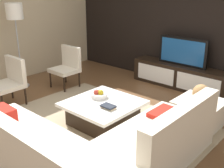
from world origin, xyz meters
The scene contains 15 objects.
ground_plane centered at (0.00, 0.00, 0.00)m, with size 14.00×14.00×0.00m, color brown.
feature_wall_back centered at (0.00, 2.70, 1.40)m, with size 6.40×0.12×2.80m, color black.
side_wall_left centered at (-3.20, 0.20, 1.40)m, with size 0.12×5.20×2.80m, color #C6B28E.
area_rug centered at (-0.10, 0.00, 0.01)m, with size 3.25×2.41×0.01m, color tan.
media_console centered at (0.00, 2.40, 0.25)m, with size 2.16×0.44×0.50m.
television centered at (0.00, 2.40, 0.80)m, with size 1.07×0.06×0.59m.
sectional_couch centered at (0.54, -0.86, 0.28)m, with size 2.51×2.42×0.81m.
coffee_table centered at (-0.10, 0.10, 0.20)m, with size 1.05×1.08×0.38m.
accent_chair_near centered at (-1.92, -0.44, 0.49)m, with size 0.56×0.53×0.87m.
floor_lamp centered at (-2.62, 0.19, 1.50)m, with size 0.34×0.34×1.76m.
ottoman centered at (1.04, 1.12, 0.20)m, with size 0.70×0.70×0.40m, color beige.
fruit_bowl centered at (-0.28, 0.20, 0.43)m, with size 0.28×0.28×0.14m.
accent_chair_far centered at (-1.87, 0.86, 0.49)m, with size 0.54×0.49×0.87m.
decorative_ball centered at (1.04, 1.12, 0.53)m, with size 0.27×0.27×0.27m, color #AD8451.
book_stack centered at (0.11, -0.01, 0.40)m, with size 0.22×0.15×0.05m.
Camera 1 is at (2.68, -2.81, 2.16)m, focal length 44.96 mm.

